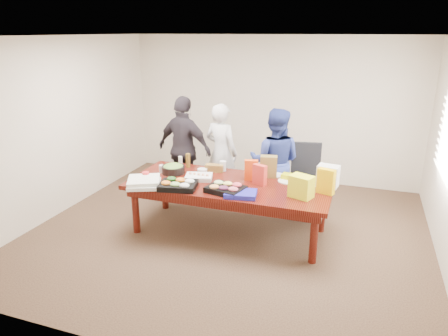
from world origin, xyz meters
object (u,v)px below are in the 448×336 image
at_px(person_right, 275,162).
at_px(conference_table, 229,208).
at_px(salad_bowl, 173,170).
at_px(person_center, 221,152).
at_px(office_chair, 303,183).
at_px(sheet_cake, 199,177).

bearing_deg(person_right, conference_table, 60.39).
height_order(person_right, salad_bowl, person_right).
height_order(conference_table, person_center, person_center).
distance_m(conference_table, salad_bowl, 1.02).
distance_m(person_center, person_right, 0.99).
bearing_deg(office_chair, conference_table, -145.24).
bearing_deg(salad_bowl, person_center, 68.89).
bearing_deg(salad_bowl, person_right, 29.99).
bearing_deg(conference_table, person_center, 114.61).
bearing_deg(conference_table, salad_bowl, 172.48).
xyz_separation_m(conference_table, office_chair, (0.89, 0.90, 0.16)).
distance_m(conference_table, person_right, 1.11).
xyz_separation_m(conference_table, person_right, (0.44, 0.90, 0.46)).
xyz_separation_m(person_right, salad_bowl, (-1.36, -0.78, -0.03)).
bearing_deg(sheet_cake, office_chair, 18.82).
relative_size(person_center, person_right, 0.99).
relative_size(office_chair, sheet_cake, 2.91).
distance_m(conference_table, office_chair, 1.28).
relative_size(conference_table, person_right, 1.68).
bearing_deg(office_chair, sheet_cake, -156.68).
bearing_deg(office_chair, person_right, 168.90).
distance_m(person_center, salad_bowl, 1.09).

